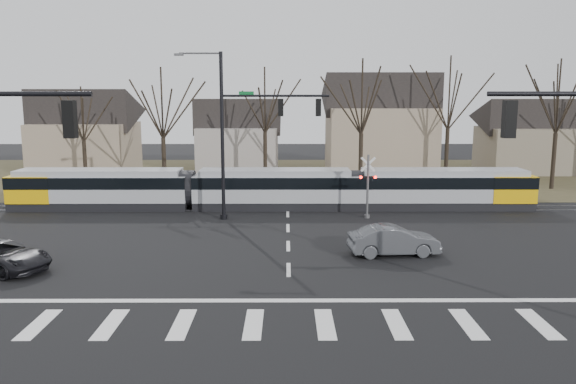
{
  "coord_description": "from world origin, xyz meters",
  "views": [
    {
      "loc": [
        -0.11,
        -21.8,
        7.5
      ],
      "look_at": [
        0.0,
        9.0,
        2.3
      ],
      "focal_mm": 35.0,
      "sensor_mm": 36.0,
      "label": 1
    }
  ],
  "objects_px": {
    "sedan": "(394,240)",
    "suv": "(1,256)",
    "rail_crossing_signal": "(368,188)",
    "tram": "(273,187)"
  },
  "relations": [
    {
      "from": "tram",
      "to": "sedan",
      "type": "relative_size",
      "value": 7.95
    },
    {
      "from": "rail_crossing_signal",
      "to": "suv",
      "type": "bearing_deg",
      "value": -148.51
    },
    {
      "from": "sedan",
      "to": "rail_crossing_signal",
      "type": "relative_size",
      "value": 1.11
    },
    {
      "from": "tram",
      "to": "suv",
      "type": "bearing_deg",
      "value": -129.67
    },
    {
      "from": "sedan",
      "to": "suv",
      "type": "bearing_deg",
      "value": 92.48
    },
    {
      "from": "tram",
      "to": "suv",
      "type": "height_order",
      "value": "tram"
    },
    {
      "from": "rail_crossing_signal",
      "to": "tram",
      "type": "bearing_deg",
      "value": 151.94
    },
    {
      "from": "sedan",
      "to": "suv",
      "type": "xyz_separation_m",
      "value": [
        -17.7,
        -2.39,
        -0.06
      ]
    },
    {
      "from": "sedan",
      "to": "rail_crossing_signal",
      "type": "height_order",
      "value": "rail_crossing_signal"
    },
    {
      "from": "suv",
      "to": "tram",
      "type": "bearing_deg",
      "value": -14.95
    }
  ]
}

